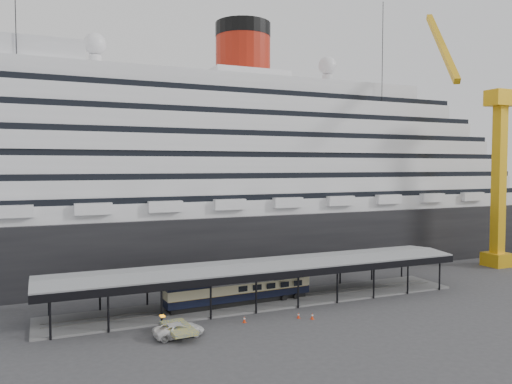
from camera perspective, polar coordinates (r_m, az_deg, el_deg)
ground at (r=62.67m, az=2.85°, el=-13.61°), size 200.00×200.00×0.00m
cruise_ship at (r=89.87m, az=-6.19°, el=3.27°), size 130.00×30.00×43.90m
platform_canopy at (r=66.42m, az=0.91°, el=-10.53°), size 56.00×9.18×5.30m
crane_yellow at (r=97.89m, az=25.47°, el=3.91°), size 23.83×18.78×47.60m
port_truck at (r=54.79m, az=-8.80°, el=-15.29°), size 5.48×2.81×1.48m
pullman_carriage at (r=65.10m, az=-1.92°, el=-10.81°), size 19.72×3.59×19.25m
traffic_cone_left at (r=58.82m, az=-1.34°, el=-14.34°), size 0.48×0.48×0.75m
traffic_cone_mid at (r=60.34m, az=6.44°, el=-13.91°), size 0.50×0.50×0.76m
traffic_cone_right at (r=60.58m, az=4.87°, el=-13.86°), size 0.44×0.44×0.69m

